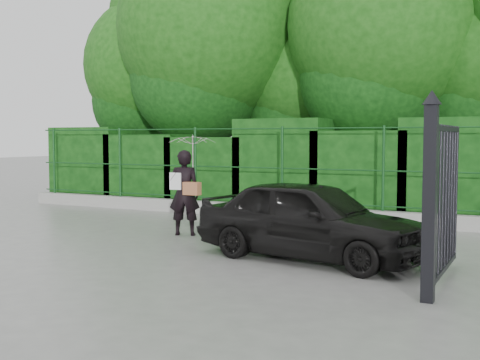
% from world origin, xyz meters
% --- Properties ---
extents(ground, '(80.00, 80.00, 0.00)m').
position_xyz_m(ground, '(0.00, 0.00, 0.00)').
color(ground, gray).
extents(kerb, '(14.00, 0.25, 0.30)m').
position_xyz_m(kerb, '(0.00, 4.50, 0.15)').
color(kerb, '#9E9E99').
rests_on(kerb, ground).
extents(fence, '(14.13, 0.06, 1.80)m').
position_xyz_m(fence, '(0.22, 4.50, 1.20)').
color(fence, '#124018').
rests_on(fence, kerb).
extents(hedge, '(14.20, 1.20, 2.30)m').
position_xyz_m(hedge, '(-0.00, 5.50, 1.03)').
color(hedge, black).
rests_on(hedge, ground).
extents(trees, '(17.10, 6.15, 8.08)m').
position_xyz_m(trees, '(1.14, 7.74, 4.62)').
color(trees, black).
rests_on(trees, ground).
extents(gate, '(0.22, 2.33, 2.36)m').
position_xyz_m(gate, '(4.60, -0.72, 1.19)').
color(gate, black).
rests_on(gate, ground).
extents(woman, '(0.94, 0.91, 1.91)m').
position_xyz_m(woman, '(-0.23, 1.54, 1.25)').
color(woman, black).
rests_on(woman, ground).
extents(car, '(3.79, 2.06, 1.22)m').
position_xyz_m(car, '(2.59, 0.44, 0.61)').
color(car, black).
rests_on(car, ground).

